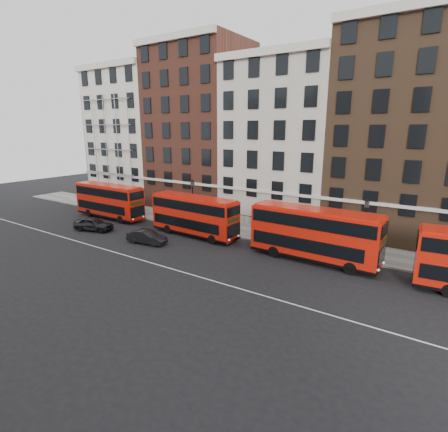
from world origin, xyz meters
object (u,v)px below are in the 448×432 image
Objects in this scene: bus_a at (109,200)px; car_rear at (93,224)px; bus_b at (194,215)px; car_front at (147,237)px; bus_c at (314,233)px.

car_rear is at bearing -56.74° from bus_a.
bus_b reaches higher than car_front.
bus_b is 0.93× the size of bus_c.
bus_b is 2.30× the size of car_rear.
bus_c is 2.48× the size of car_rear.
bus_a is 12.27m from car_front.
bus_c is at bearing 2.42° from bus_b.
bus_a is 0.93× the size of bus_c.
bus_c is at bearing -0.00° from bus_a.
bus_c is at bearing -96.70° from car_rear.
bus_a is at bearing -178.79° from bus_c.
bus_a is 26.43m from bus_c.
bus_c reaches higher than car_front.
bus_b reaches higher than car_rear.
bus_b is 11.58m from car_rear.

